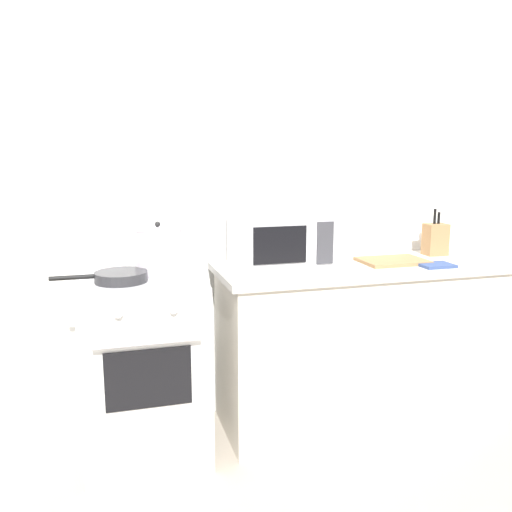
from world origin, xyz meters
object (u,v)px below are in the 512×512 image
(stove, at_px, (144,366))
(cutting_board, at_px, (393,261))
(stock_pot, at_px, (158,250))
(oven_mitt, at_px, (436,265))
(microwave, at_px, (280,239))
(knife_block, at_px, (435,239))
(frying_pan, at_px, (120,277))

(stove, xyz_separation_m, cutting_board, (1.39, 0.00, 0.47))
(stock_pot, height_order, oven_mitt, stock_pot)
(cutting_board, bearing_deg, microwave, 173.08)
(knife_block, bearing_deg, microwave, -176.48)
(cutting_board, height_order, knife_block, knife_block)
(stove, xyz_separation_m, knife_block, (1.76, 0.14, 0.56))
(microwave, bearing_deg, oven_mitt, -16.30)
(knife_block, bearing_deg, cutting_board, -158.97)
(microwave, bearing_deg, stove, -173.97)
(stove, xyz_separation_m, stock_pot, (0.10, 0.08, 0.58))
(frying_pan, height_order, oven_mitt, frying_pan)
(stock_pot, bearing_deg, oven_mitt, -9.44)
(frying_pan, bearing_deg, knife_block, 5.93)
(stove, distance_m, oven_mitt, 1.64)
(stock_pot, relative_size, oven_mitt, 1.84)
(microwave, relative_size, oven_mitt, 2.78)
(stock_pot, distance_m, knife_block, 1.66)
(knife_block, height_order, oven_mitt, knife_block)
(frying_pan, bearing_deg, cutting_board, 2.03)
(stock_pot, height_order, cutting_board, stock_pot)
(stock_pot, bearing_deg, stove, -140.33)
(stove, relative_size, oven_mitt, 5.11)
(knife_block, bearing_deg, stove, -175.41)
(stock_pot, xyz_separation_m, frying_pan, (-0.20, -0.14, -0.10))
(oven_mitt, bearing_deg, knife_block, 57.26)
(stove, bearing_deg, knife_block, 4.59)
(microwave, distance_m, knife_block, 1.01)
(stock_pot, distance_m, frying_pan, 0.26)
(microwave, bearing_deg, frying_pan, -171.23)
(frying_pan, bearing_deg, microwave, 8.77)
(stove, height_order, frying_pan, frying_pan)
(stove, relative_size, stock_pot, 2.77)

